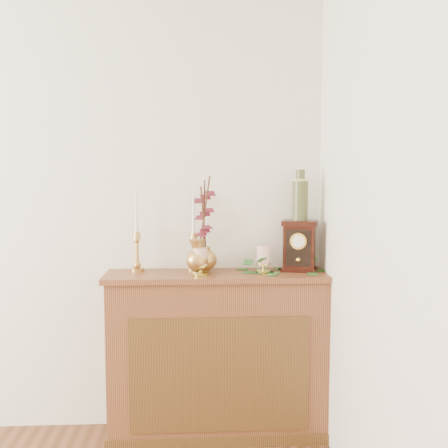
{
  "coord_description": "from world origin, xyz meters",
  "views": [
    {
      "loc": [
        1.29,
        -0.75,
        1.48
      ],
      "look_at": [
        1.43,
        2.05,
        1.21
      ],
      "focal_mm": 42.0,
      "sensor_mm": 36.0,
      "label": 1
    }
  ],
  "objects": [
    {
      "name": "pillar_candle_right",
      "position": [
        1.65,
        2.08,
        1.01
      ],
      "size": [
        0.08,
        0.08,
        0.16
      ],
      "rotation": [
        0.0,
        0.0,
        -0.17
      ],
      "color": "gold",
      "rests_on": "console_shelf"
    },
    {
      "name": "ginger_jar",
      "position": [
        1.33,
        2.17,
        1.17
      ],
      "size": [
        0.22,
        0.23,
        0.54
      ],
      "rotation": [
        0.0,
        0.0,
        0.03
      ],
      "color": "tan",
      "rests_on": "console_shelf"
    },
    {
      "name": "bud_vase",
      "position": [
        1.29,
        2.04,
        1.03
      ],
      "size": [
        0.12,
        0.12,
        0.19
      ],
      "rotation": [
        0.0,
        0.0,
        -0.2
      ],
      "color": "tan",
      "rests_on": "console_shelf"
    },
    {
      "name": "ivy_garland",
      "position": [
        1.75,
        2.11,
        0.94
      ],
      "size": [
        0.49,
        0.22,
        0.09
      ],
      "rotation": [
        0.0,
        0.0,
        0.2
      ],
      "color": "#2B6125",
      "rests_on": "console_shelf"
    },
    {
      "name": "console_shelf",
      "position": [
        1.4,
        2.1,
        0.44
      ],
      "size": [
        1.24,
        0.34,
        0.93
      ],
      "color": "brown",
      "rests_on": "ground"
    },
    {
      "name": "mantel_clock",
      "position": [
        1.86,
        2.13,
        1.07
      ],
      "size": [
        0.22,
        0.18,
        0.29
      ],
      "rotation": [
        0.0,
        0.0,
        -0.3
      ],
      "color": "black",
      "rests_on": "console_shelf"
    },
    {
      "name": "candlestick_left",
      "position": [
        0.95,
        2.16,
        1.08
      ],
      "size": [
        0.08,
        0.08,
        0.46
      ],
      "rotation": [
        0.0,
        0.0,
        -0.1
      ],
      "color": "tan",
      "rests_on": "console_shelf"
    },
    {
      "name": "pillar_candle_left",
      "position": [
        1.3,
        2.03,
        1.01
      ],
      "size": [
        0.08,
        0.08,
        0.16
      ],
      "rotation": [
        0.0,
        0.0,
        -0.32
      ],
      "color": "gold",
      "rests_on": "console_shelf"
    },
    {
      "name": "candlestick_center",
      "position": [
        1.27,
        2.18,
        1.07
      ],
      "size": [
        0.07,
        0.07,
        0.44
      ],
      "rotation": [
        0.0,
        0.0,
        -0.14
      ],
      "color": "tan",
      "rests_on": "console_shelf"
    },
    {
      "name": "ceramic_vase",
      "position": [
        1.86,
        2.14,
        1.34
      ],
      "size": [
        0.09,
        0.09,
        0.28
      ],
      "rotation": [
        0.0,
        0.0,
        -0.3
      ],
      "color": "#193224",
      "rests_on": "mantel_clock"
    }
  ]
}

